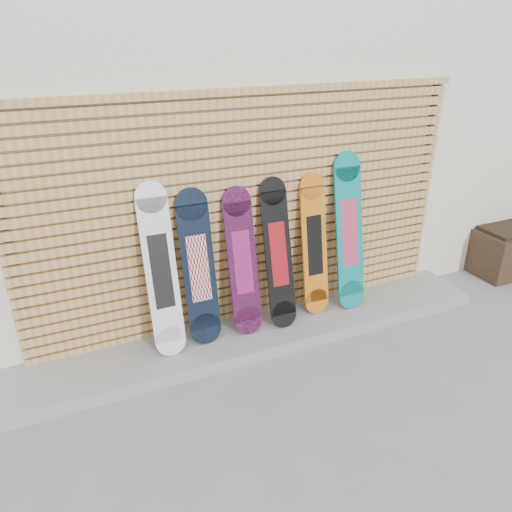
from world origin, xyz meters
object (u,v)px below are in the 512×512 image
(snowboard_1, at_px, (199,268))
(snowboard_4, at_px, (314,245))
(snowboard_3, at_px, (278,254))
(snowboard_5, at_px, (349,233))
(snowboard_2, at_px, (242,262))
(snowboard_0, at_px, (161,271))

(snowboard_1, relative_size, snowboard_4, 1.00)
(snowboard_3, distance_m, snowboard_5, 0.79)
(snowboard_5, bearing_deg, snowboard_1, 179.72)
(snowboard_2, xyz_separation_m, snowboard_5, (1.14, -0.00, 0.10))
(snowboard_1, relative_size, snowboard_5, 0.90)
(snowboard_4, distance_m, snowboard_5, 0.38)
(snowboard_2, xyz_separation_m, snowboard_4, (0.77, 0.03, 0.02))
(snowboard_0, relative_size, snowboard_5, 0.96)
(snowboard_0, bearing_deg, snowboard_2, 1.15)
(snowboard_3, relative_size, snowboard_4, 1.01)
(snowboard_0, bearing_deg, snowboard_3, -0.15)
(snowboard_1, xyz_separation_m, snowboard_5, (1.56, -0.01, 0.08))
(snowboard_1, height_order, snowboard_2, snowboard_1)
(snowboard_1, bearing_deg, snowboard_3, -1.89)
(snowboard_0, distance_m, snowboard_5, 1.90)
(snowboard_0, xyz_separation_m, snowboard_1, (0.34, 0.02, -0.05))
(snowboard_2, bearing_deg, snowboard_1, 178.98)
(snowboard_4, bearing_deg, snowboard_0, -178.27)
(snowboard_0, height_order, snowboard_1, snowboard_0)
(snowboard_1, bearing_deg, snowboard_2, -1.02)
(snowboard_1, bearing_deg, snowboard_4, 1.13)
(snowboard_4, bearing_deg, snowboard_5, -4.74)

